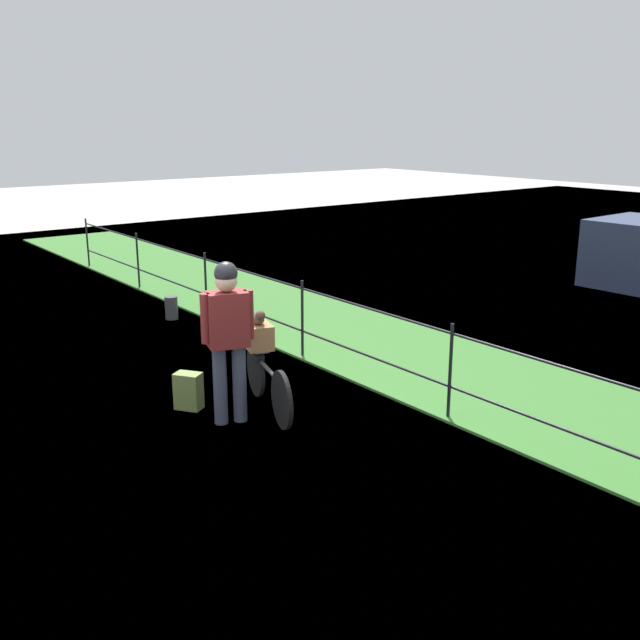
% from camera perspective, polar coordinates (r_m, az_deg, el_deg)
% --- Properties ---
extents(ground_plane, '(60.00, 60.00, 0.00)m').
position_cam_1_polar(ground_plane, '(7.42, -9.26, -8.66)').
color(ground_plane, '#9E9993').
extents(grass_strip, '(27.00, 2.40, 0.03)m').
position_cam_1_polar(grass_strip, '(9.29, 8.88, -3.51)').
color(grass_strip, '#38702D').
rests_on(grass_strip, ground).
extents(iron_fence, '(18.04, 0.04, 1.03)m').
position_cam_1_polar(iron_fence, '(8.38, 3.79, -1.19)').
color(iron_fence, black).
rests_on(iron_fence, ground).
extents(bicycle_main, '(1.52, 0.50, 0.60)m').
position_cam_1_polar(bicycle_main, '(7.74, -4.17, -4.88)').
color(bicycle_main, black).
rests_on(bicycle_main, ground).
extents(wooden_crate, '(0.45, 0.38, 0.27)m').
position_cam_1_polar(wooden_crate, '(7.92, -4.93, -1.24)').
color(wooden_crate, olive).
rests_on(wooden_crate, bicycle_main).
extents(terrier_dog, '(0.32, 0.22, 0.18)m').
position_cam_1_polar(terrier_dog, '(7.84, -4.92, 0.20)').
color(terrier_dog, '#4C3D2D').
rests_on(terrier_dog, wooden_crate).
extents(cyclist_person, '(0.37, 0.52, 1.68)m').
position_cam_1_polar(cyclist_person, '(7.26, -7.29, -0.67)').
color(cyclist_person, '#383D51').
rests_on(cyclist_person, ground).
extents(backpack_on_paving, '(0.33, 0.31, 0.40)m').
position_cam_1_polar(backpack_on_paving, '(7.93, -10.34, -5.53)').
color(backpack_on_paving, olive).
rests_on(backpack_on_paving, ground).
extents(mooring_bollard, '(0.20, 0.20, 0.36)m').
position_cam_1_polar(mooring_bollard, '(11.54, -11.66, 0.95)').
color(mooring_bollard, '#38383D').
rests_on(mooring_bollard, ground).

